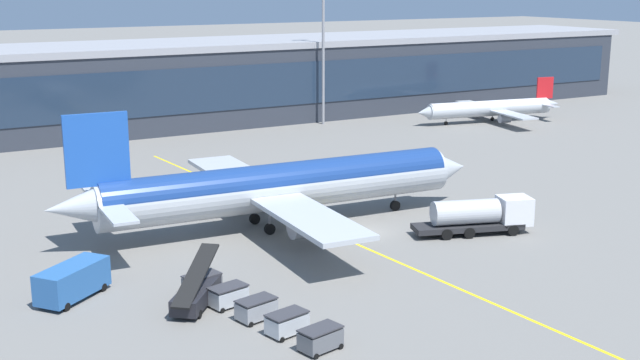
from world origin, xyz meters
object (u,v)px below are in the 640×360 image
at_px(belt_loader, 197,292).
at_px(baggage_cart_3, 228,295).
at_px(baggage_cart_0, 320,338).
at_px(baggage_cart_2, 256,309).
at_px(lavatory_truck, 71,280).
at_px(baggage_cart_4, 202,283).
at_px(main_airliner, 279,186).
at_px(fuel_tanker, 480,215).
at_px(baggage_cart_1, 287,323).
at_px(commuter_jet_far, 490,108).

relative_size(belt_loader, baggage_cart_3, 2.10).
height_order(baggage_cart_0, baggage_cart_2, same).
bearing_deg(belt_loader, baggage_cart_2, -58.87).
height_order(lavatory_truck, baggage_cart_3, lavatory_truck).
xyz_separation_m(baggage_cart_3, baggage_cart_4, (-0.69, 3.12, 0.00)).
bearing_deg(main_airliner, fuel_tanker, -36.58).
height_order(belt_loader, baggage_cart_4, belt_loader).
bearing_deg(baggage_cart_2, belt_loader, 121.13).
bearing_deg(baggage_cart_3, lavatory_truck, 143.79).
xyz_separation_m(baggage_cart_1, baggage_cart_2, (-0.69, 3.12, 0.00)).
height_order(fuel_tanker, baggage_cart_3, fuel_tanker).
distance_m(baggage_cart_1, commuter_jet_far, 87.21).
distance_m(baggage_cart_4, commuter_jet_far, 83.17).
bearing_deg(baggage_cart_1, baggage_cart_0, -77.47).
height_order(fuel_tanker, baggage_cart_2, fuel_tanker).
xyz_separation_m(baggage_cart_1, commuter_jet_far, (66.49, 56.42, 1.50)).
relative_size(fuel_tanker, belt_loader, 1.80).
distance_m(lavatory_truck, baggage_cart_1, 16.74).
distance_m(baggage_cart_0, baggage_cart_3, 9.60).
xyz_separation_m(fuel_tanker, baggage_cart_0, (-24.49, -13.75, -0.96)).
bearing_deg(baggage_cart_3, belt_loader, 148.76).
relative_size(main_airliner, baggage_cart_2, 14.25).
relative_size(baggage_cart_0, baggage_cart_3, 1.00).
xyz_separation_m(main_airliner, baggage_cart_2, (-11.18, -18.42, -3.07)).
height_order(belt_loader, commuter_jet_far, commuter_jet_far).
relative_size(main_airliner, belt_loader, 6.79).
xyz_separation_m(baggage_cart_2, baggage_cart_3, (-0.69, 3.12, 0.00)).
bearing_deg(belt_loader, main_airliner, 45.82).
xyz_separation_m(main_airliner, baggage_cart_4, (-12.56, -12.17, -3.07)).
xyz_separation_m(baggage_cart_0, baggage_cart_4, (-2.78, 12.50, 0.00)).
height_order(baggage_cart_1, baggage_cart_4, same).
distance_m(belt_loader, baggage_cart_2, 4.99).
relative_size(baggage_cart_2, baggage_cart_3, 1.00).
bearing_deg(belt_loader, lavatory_truck, 142.60).
distance_m(fuel_tanker, baggage_cart_3, 26.95).
height_order(fuel_tanker, commuter_jet_far, commuter_jet_far).
bearing_deg(baggage_cart_4, main_airliner, 44.08).
bearing_deg(lavatory_truck, baggage_cart_3, -36.21).
relative_size(main_airliner, baggage_cart_3, 14.25).
distance_m(baggage_cart_2, commuter_jet_far, 85.77).
xyz_separation_m(lavatory_truck, baggage_cart_2, (9.87, -9.84, -0.64)).
distance_m(baggage_cart_1, baggage_cart_4, 9.60).
bearing_deg(baggage_cart_4, baggage_cart_3, -77.47).
relative_size(baggage_cart_0, baggage_cart_1, 1.00).
distance_m(lavatory_truck, baggage_cart_2, 13.96).
distance_m(baggage_cart_2, baggage_cart_4, 6.40).
height_order(lavatory_truck, baggage_cart_2, lavatory_truck).
height_order(fuel_tanker, lavatory_truck, fuel_tanker).
relative_size(fuel_tanker, baggage_cart_3, 3.78).
distance_m(baggage_cart_1, baggage_cart_2, 3.20).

